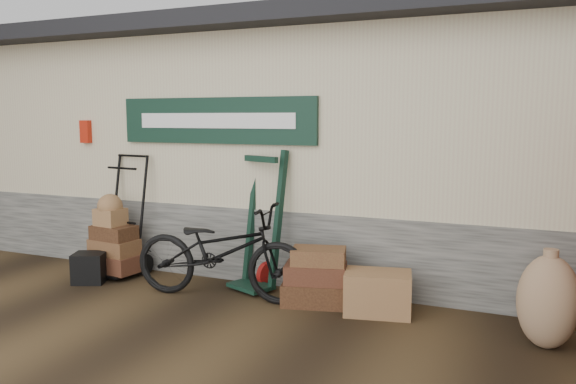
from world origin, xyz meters
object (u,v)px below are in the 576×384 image
object	(u,v)px
suitcase_stack	(316,276)
wicker_hamper	(378,293)
porter_trolley	(124,214)
black_trunk	(90,268)
green_barrow	(261,220)
bicycle	(221,246)

from	to	relation	value
suitcase_stack	wicker_hamper	bearing A→B (deg)	-2.24
porter_trolley	black_trunk	xyz separation A→B (m)	(-0.12, -0.51, -0.59)
green_barrow	bicycle	world-z (taller)	green_barrow
suitcase_stack	black_trunk	size ratio (longest dim) A/B	1.93
porter_trolley	green_barrow	size ratio (longest dim) A/B	0.96
porter_trolley	suitcase_stack	bearing A→B (deg)	3.10
suitcase_stack	black_trunk	xyz separation A→B (m)	(-2.79, -0.33, -0.13)
green_barrow	wicker_hamper	bearing A→B (deg)	9.67
green_barrow	bicycle	bearing A→B (deg)	-92.47
porter_trolley	suitcase_stack	world-z (taller)	porter_trolley
suitcase_stack	wicker_hamper	distance (m)	0.69
porter_trolley	black_trunk	world-z (taller)	porter_trolley
wicker_hamper	green_barrow	bearing A→B (deg)	167.51
wicker_hamper	bicycle	xyz separation A→B (m)	(-1.71, -0.20, 0.37)
porter_trolley	bicycle	bearing A→B (deg)	-6.92
porter_trolley	bicycle	size ratio (longest dim) A/B	0.76
green_barrow	wicker_hamper	distance (m)	1.62
porter_trolley	wicker_hamper	world-z (taller)	porter_trolley
suitcase_stack	green_barrow	bearing A→B (deg)	159.18
green_barrow	wicker_hamper	size ratio (longest dim) A/B	2.44
porter_trolley	suitcase_stack	xyz separation A→B (m)	(2.67, -0.18, -0.46)
wicker_hamper	bicycle	world-z (taller)	bicycle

